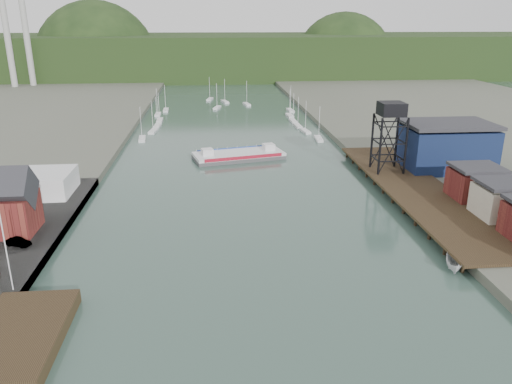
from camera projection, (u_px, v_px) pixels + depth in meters
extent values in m
plane|color=#2E4842|center=(266.00, 330.00, 60.78)|extent=(600.00, 600.00, 0.00)
cube|color=black|center=(18.00, 337.00, 58.00)|extent=(10.00, 18.00, 1.80)
cube|color=black|center=(416.00, 189.00, 105.66)|extent=(14.00, 70.00, 0.50)
cylinder|color=black|center=(388.00, 194.00, 105.50)|extent=(0.60, 0.60, 2.20)
cylinder|color=black|center=(443.00, 193.00, 106.53)|extent=(0.60, 0.60, 2.20)
cube|color=silver|center=(27.00, 183.00, 102.77)|extent=(18.00, 12.00, 4.50)
cylinder|color=silver|center=(6.00, 249.00, 64.86)|extent=(0.16, 0.16, 12.00)
cylinder|color=black|center=(380.00, 147.00, 112.42)|extent=(0.50, 0.50, 13.00)
cylinder|color=black|center=(406.00, 146.00, 112.93)|extent=(0.50, 0.50, 13.00)
cylinder|color=black|center=(372.00, 141.00, 118.06)|extent=(0.50, 0.50, 13.00)
cylinder|color=black|center=(397.00, 140.00, 118.58)|extent=(0.50, 0.50, 13.00)
cube|color=black|center=(392.00, 109.00, 112.87)|extent=(5.50, 5.50, 3.00)
cube|color=#0B1833|center=(446.00, 148.00, 119.34)|extent=(20.00, 14.00, 10.00)
cube|color=#2D2D33|center=(449.00, 124.00, 117.40)|extent=(20.50, 14.50, 0.80)
cube|color=beige|center=(503.00, 203.00, 89.55)|extent=(9.00, 8.00, 6.00)
cube|color=#541818|center=(475.00, 186.00, 98.96)|extent=(9.00, 8.00, 6.00)
cube|color=silver|center=(142.00, 139.00, 156.03)|extent=(2.67, 7.65, 0.90)
cube|color=silver|center=(153.00, 131.00, 166.95)|extent=(2.81, 7.67, 0.90)
cube|color=silver|center=(157.00, 126.00, 175.34)|extent=(2.35, 7.59, 0.90)
cube|color=silver|center=(160.00, 120.00, 184.66)|extent=(2.01, 7.50, 0.90)
cube|color=silver|center=(158.00, 115.00, 196.02)|extent=(2.00, 7.50, 0.90)
cube|color=silver|center=(166.00, 110.00, 205.47)|extent=(2.16, 7.54, 0.90)
cube|color=silver|center=(319.00, 139.00, 156.18)|extent=(2.53, 7.62, 0.90)
cube|color=silver|center=(305.00, 131.00, 166.80)|extent=(2.76, 7.67, 0.90)
cube|color=silver|center=(298.00, 126.00, 174.97)|extent=(2.22, 7.56, 0.90)
cube|color=silver|center=(293.00, 121.00, 183.41)|extent=(2.18, 7.54, 0.90)
cube|color=silver|center=(290.00, 116.00, 193.89)|extent=(2.46, 7.61, 0.90)
cube|color=silver|center=(290.00, 110.00, 204.99)|extent=(2.48, 7.61, 0.90)
cube|color=silver|center=(217.00, 108.00, 210.89)|extent=(3.78, 7.76, 0.90)
cube|color=silver|center=(247.00, 104.00, 219.55)|extent=(3.31, 7.74, 0.90)
cube|color=silver|center=(225.00, 102.00, 226.27)|extent=(3.76, 7.76, 0.90)
cube|color=silver|center=(210.00, 99.00, 233.22)|extent=(3.40, 7.74, 0.90)
cylinder|color=#A8A8A3|center=(6.00, 31.00, 257.84)|extent=(3.20, 3.20, 60.00)
cylinder|color=#A8A8A3|center=(26.00, 31.00, 263.23)|extent=(3.20, 3.20, 60.00)
cube|color=black|center=(218.00, 56.00, 339.03)|extent=(500.00, 120.00, 28.00)
sphere|color=black|center=(98.00, 63.00, 333.48)|extent=(80.00, 80.00, 80.00)
sphere|color=black|center=(343.00, 63.00, 358.12)|extent=(70.00, 70.00, 70.00)
cube|color=#48484A|center=(239.00, 157.00, 135.29)|extent=(25.60, 14.91, 0.96)
cube|color=silver|center=(239.00, 154.00, 135.00)|extent=(25.60, 14.91, 0.77)
cube|color=#A61327|center=(244.00, 158.00, 130.59)|extent=(20.60, 5.03, 0.86)
cube|color=navy|center=(234.00, 149.00, 139.28)|extent=(20.60, 5.03, 0.86)
cube|color=silver|center=(207.00, 152.00, 132.02)|extent=(3.47, 3.47, 1.92)
cube|color=silver|center=(269.00, 147.00, 137.23)|extent=(3.47, 3.47, 1.92)
imported|color=silver|center=(454.00, 264.00, 74.98)|extent=(3.85, 6.06, 2.19)
imported|color=#999999|center=(18.00, 242.00, 79.43)|extent=(4.32, 2.81, 1.34)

